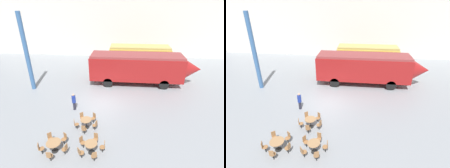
# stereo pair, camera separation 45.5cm
# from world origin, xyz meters

# --- Properties ---
(ground_plane) EXTENTS (80.00, 80.00, 0.00)m
(ground_plane) POSITION_xyz_m (0.00, 0.00, 0.00)
(ground_plane) COLOR gray
(backdrop_wall) EXTENTS (44.00, 0.15, 9.00)m
(backdrop_wall) POSITION_xyz_m (0.00, 15.52, 4.50)
(backdrop_wall) COLOR silver
(backdrop_wall) RESTS_ON ground_plane
(passenger_coach_vintage) EXTENTS (7.71, 2.53, 3.57)m
(passenger_coach_vintage) POSITION_xyz_m (3.78, 8.45, 2.12)
(passenger_coach_vintage) COLOR #E0C64C
(passenger_coach_vintage) RESTS_ON ground_plane
(streamlined_locomotive) EXTENTS (12.27, 2.87, 3.48)m
(streamlined_locomotive) POSITION_xyz_m (4.00, 4.81, 2.06)
(streamlined_locomotive) COLOR maroon
(streamlined_locomotive) RESTS_ON ground_plane
(cafe_table_near) EXTENTS (0.85, 0.85, 0.75)m
(cafe_table_near) POSITION_xyz_m (-0.73, -3.57, 0.59)
(cafe_table_near) COLOR black
(cafe_table_near) RESTS_ON ground_plane
(cafe_table_mid) EXTENTS (0.82, 0.82, 0.78)m
(cafe_table_mid) POSITION_xyz_m (0.13, -5.96, 0.60)
(cafe_table_mid) COLOR black
(cafe_table_mid) RESTS_ON ground_plane
(cafe_table_far) EXTENTS (0.93, 0.93, 0.74)m
(cafe_table_far) POSITION_xyz_m (-2.27, -6.07, 0.60)
(cafe_table_far) COLOR black
(cafe_table_far) RESTS_ON ground_plane
(cafe_chair_0) EXTENTS (0.40, 0.40, 0.87)m
(cafe_chair_0) POSITION_xyz_m (-0.27, -2.93, 0.51)
(cafe_chair_0) COLOR black
(cafe_chair_0) RESTS_ON ground_plane
(cafe_chair_1) EXTENTS (0.40, 0.40, 0.87)m
(cafe_chair_1) POSITION_xyz_m (-1.21, -2.93, 0.51)
(cafe_chair_1) COLOR black
(cafe_chair_1) RESTS_ON ground_plane
(cafe_chair_2) EXTENTS (0.39, 0.37, 0.87)m
(cafe_chair_2) POSITION_xyz_m (-1.49, -3.83, 0.51)
(cafe_chair_2) COLOR black
(cafe_chair_2) RESTS_ON ground_plane
(cafe_chair_3) EXTENTS (0.36, 0.36, 0.87)m
(cafe_chair_3) POSITION_xyz_m (-0.72, -4.37, 0.51)
(cafe_chair_3) COLOR black
(cafe_chair_3) RESTS_ON ground_plane
(cafe_chair_4) EXTENTS (0.39, 0.37, 0.87)m
(cafe_chair_4) POSITION_xyz_m (0.03, -3.81, 0.51)
(cafe_chair_4) COLOR black
(cafe_chair_4) RESTS_ON ground_plane
(cafe_chair_5) EXTENTS (0.38, 0.40, 0.87)m
(cafe_chair_5) POSITION_xyz_m (0.45, -6.66, 0.51)
(cafe_chair_5) COLOR black
(cafe_chair_5) RESTS_ON ground_plane
(cafe_chair_6) EXTENTS (0.37, 0.36, 0.87)m
(cafe_chair_6) POSITION_xyz_m (0.90, -5.86, 0.51)
(cafe_chair_6) COLOR black
(cafe_chair_6) RESTS_ON ground_plane
(cafe_chair_7) EXTENTS (0.36, 0.38, 0.87)m
(cafe_chair_7) POSITION_xyz_m (0.28, -5.19, 0.51)
(cafe_chair_7) COLOR black
(cafe_chair_7) RESTS_ON ground_plane
(cafe_chair_8) EXTENTS (0.40, 0.39, 0.87)m
(cafe_chair_8) POSITION_xyz_m (-0.55, -5.57, 0.51)
(cafe_chair_8) COLOR black
(cafe_chair_8) RESTS_ON ground_plane
(cafe_chair_9) EXTENTS (0.40, 0.40, 0.87)m
(cafe_chair_9) POSITION_xyz_m (-0.45, -6.49, 0.51)
(cafe_chair_9) COLOR black
(cafe_chair_9) RESTS_ON ground_plane
(cafe_chair_10) EXTENTS (0.40, 0.41, 0.87)m
(cafe_chair_10) POSITION_xyz_m (-2.80, -5.42, 0.51)
(cafe_chair_10) COLOR black
(cafe_chair_10) RESTS_ON ground_plane
(cafe_chair_11) EXTENTS (0.39, 0.38, 0.87)m
(cafe_chair_11) POSITION_xyz_m (-3.05, -6.37, 0.51)
(cafe_chair_11) COLOR black
(cafe_chair_11) RESTS_ON ground_plane
(cafe_chair_12) EXTENTS (0.36, 0.36, 0.87)m
(cafe_chair_12) POSITION_xyz_m (-2.22, -6.90, 0.51)
(cafe_chair_12) COLOR black
(cafe_chair_12) RESTS_ON ground_plane
(cafe_chair_13) EXTENTS (0.38, 0.36, 0.87)m
(cafe_chair_13) POSITION_xyz_m (-1.46, -6.28, 0.51)
(cafe_chair_13) COLOR black
(cafe_chair_13) RESTS_ON ground_plane
(cafe_chair_14) EXTENTS (0.39, 0.40, 0.87)m
(cafe_chair_14) POSITION_xyz_m (-1.82, -5.36, 0.51)
(cafe_chair_14) COLOR black
(cafe_chair_14) RESTS_ON ground_plane
(visitor_person) EXTENTS (0.34, 0.34, 1.61)m
(visitor_person) POSITION_xyz_m (-2.33, -1.24, 0.87)
(visitor_person) COLOR #262633
(visitor_person) RESTS_ON ground_plane
(support_pillar) EXTENTS (0.44, 0.44, 8.00)m
(support_pillar) POSITION_xyz_m (-8.00, 2.39, 4.00)
(support_pillar) COLOR #386093
(support_pillar) RESTS_ON ground_plane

